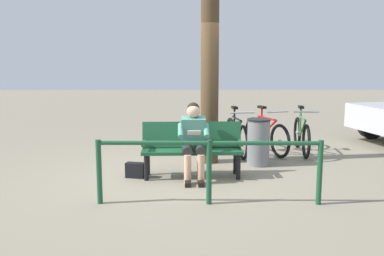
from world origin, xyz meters
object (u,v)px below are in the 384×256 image
(handbag, at_px, (135,170))
(litter_bin, at_px, (258,142))
(person_reading, at_px, (194,137))
(tree_trunk, at_px, (210,71))
(bench, at_px, (192,145))
(bicycle_silver, at_px, (302,135))
(bicycle_black, at_px, (266,135))
(bicycle_red, at_px, (236,136))

(handbag, relative_size, litter_bin, 0.36)
(person_reading, xyz_separation_m, tree_trunk, (-0.30, -1.10, 1.00))
(handbag, bearing_deg, bench, -173.38)
(bench, relative_size, person_reading, 1.34)
(handbag, bearing_deg, bicycle_silver, -149.79)
(bench, relative_size, litter_bin, 1.93)
(bench, height_order, bicycle_black, bicycle_black)
(bench, height_order, tree_trunk, tree_trunk)
(handbag, xyz_separation_m, bicycle_black, (-2.41, -1.83, 0.24))
(bicycle_black, bearing_deg, person_reading, -59.39)
(tree_trunk, bearing_deg, bicycle_black, -146.46)
(person_reading, distance_m, bicycle_silver, 2.91)
(bench, height_order, person_reading, person_reading)
(handbag, height_order, litter_bin, litter_bin)
(person_reading, distance_m, litter_bin, 1.47)
(handbag, relative_size, bicycle_silver, 0.18)
(person_reading, relative_size, bicycle_black, 0.76)
(bicycle_red, bearing_deg, handbag, -54.07)
(bench, height_order, handbag, bench)
(tree_trunk, relative_size, bicycle_silver, 1.99)
(handbag, xyz_separation_m, bicycle_silver, (-3.13, -1.82, 0.24))
(bench, bearing_deg, tree_trunk, -110.53)
(bicycle_black, bearing_deg, tree_trunk, -77.73)
(litter_bin, distance_m, bicycle_black, 1.08)
(person_reading, distance_m, bicycle_black, 2.42)
(bicycle_silver, distance_m, bicycle_red, 1.33)
(bicycle_black, height_order, bicycle_red, same)
(bench, xyz_separation_m, litter_bin, (-1.18, -0.70, -0.09))
(bicycle_silver, height_order, bicycle_black, same)
(bench, bearing_deg, handbag, 5.08)
(bench, xyz_separation_m, handbag, (0.91, 0.11, -0.39))
(bicycle_silver, distance_m, bicycle_black, 0.72)
(handbag, height_order, tree_trunk, tree_trunk)
(handbag, height_order, bicycle_silver, bicycle_silver)
(bicycle_red, bearing_deg, person_reading, -33.92)
(bicycle_black, bearing_deg, bicycle_silver, 68.38)
(person_reading, bearing_deg, bicycle_red, -117.48)
(tree_trunk, distance_m, bicycle_silver, 2.43)
(litter_bin, height_order, bicycle_red, bicycle_red)
(bench, bearing_deg, bicycle_red, -120.35)
(person_reading, height_order, bicycle_silver, person_reading)
(handbag, xyz_separation_m, bicycle_red, (-1.80, -1.74, 0.24))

